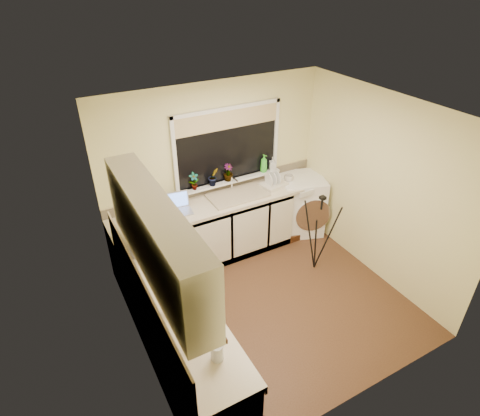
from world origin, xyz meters
name	(u,v)px	position (x,y,z in m)	size (l,w,h in m)	color
floor	(269,302)	(0.00, 0.00, 0.00)	(3.20, 3.20, 0.00)	brown
ceiling	(279,115)	(0.00, 0.00, 2.45)	(3.20, 3.20, 0.00)	white
wall_back	(215,170)	(0.00, 1.50, 1.23)	(3.20, 3.20, 0.00)	beige
wall_front	(371,310)	(0.00, -1.50, 1.23)	(3.20, 3.20, 0.00)	beige
wall_left	(131,267)	(-1.60, 0.00, 1.23)	(3.00, 3.00, 0.00)	beige
wall_right	(379,189)	(1.60, 0.00, 1.23)	(3.00, 3.00, 0.00)	beige
base_cabinet_back	(205,234)	(-0.33, 1.20, 0.43)	(2.55, 0.60, 0.86)	silver
base_cabinet_left	(179,335)	(-1.30, -0.30, 0.43)	(0.54, 2.40, 0.86)	silver
worktop_back	(225,201)	(0.00, 1.20, 0.88)	(3.20, 0.60, 0.04)	beige
worktop_left	(175,303)	(-1.30, -0.30, 0.88)	(0.60, 2.40, 0.04)	beige
upper_cabinet	(156,238)	(-1.44, -0.45, 1.80)	(0.28, 1.90, 0.70)	silver
splashback_left	(143,294)	(-1.59, -0.30, 1.12)	(0.02, 2.40, 0.45)	beige
splashback_back	(216,186)	(0.00, 1.49, 0.97)	(3.20, 0.02, 0.14)	beige
window_glass	(228,146)	(0.20, 1.49, 1.55)	(1.50, 0.02, 1.00)	black
window_blind	(228,120)	(0.20, 1.46, 1.92)	(1.50, 0.02, 0.25)	tan
windowsill	(230,181)	(0.20, 1.43, 1.04)	(1.60, 0.14, 0.03)	white
sink	(238,195)	(0.20, 1.20, 0.91)	(0.82, 0.46, 0.03)	tan
faucet	(232,183)	(0.20, 1.38, 1.02)	(0.03, 0.03, 0.24)	silver
washing_machine	(300,204)	(1.30, 1.18, 0.46)	(0.65, 0.63, 0.92)	white
laptop	(178,206)	(-0.66, 1.24, 0.96)	(0.35, 0.32, 0.24)	#A6A5AD
kettle	(152,248)	(-1.26, 0.49, 1.00)	(0.15, 0.15, 0.20)	white
dish_rack	(274,185)	(0.79, 1.20, 0.93)	(0.36, 0.27, 0.05)	beige
tripod	(318,234)	(0.93, 0.28, 0.58)	(0.57, 0.57, 1.15)	black
glass_jug	(217,352)	(-1.23, -1.08, 0.98)	(0.11, 0.11, 0.15)	silver
steel_jar	(173,307)	(-1.36, -0.41, 0.96)	(0.08, 0.08, 0.12)	white
microwave	(144,234)	(-1.27, 0.73, 1.04)	(0.52, 0.35, 0.29)	white
plant_a	(194,181)	(-0.35, 1.41, 1.18)	(0.13, 0.09, 0.25)	#999999
plant_b	(213,177)	(-0.07, 1.40, 1.18)	(0.14, 0.12, 0.26)	#999999
plant_c	(228,172)	(0.17, 1.43, 1.17)	(0.14, 0.14, 0.25)	#999999
soap_bottle_green	(264,163)	(0.76, 1.43, 1.18)	(0.10, 0.10, 0.27)	green
soap_bottle_clear	(273,164)	(0.90, 1.42, 1.15)	(0.09, 0.09, 0.20)	#999999
cup_back	(289,178)	(1.07, 1.21, 0.95)	(0.14, 0.14, 0.11)	beige
cup_left	(195,339)	(-1.33, -0.85, 0.95)	(0.11, 0.11, 0.10)	beige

